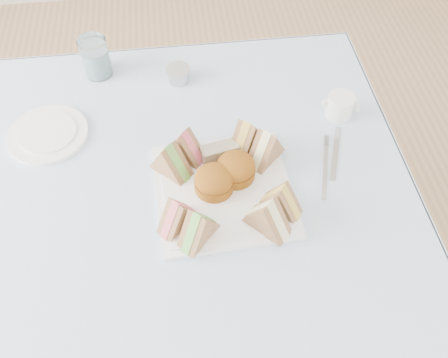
{
  "coord_description": "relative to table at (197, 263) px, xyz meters",
  "views": [
    {
      "loc": [
        0.0,
        -0.63,
        1.62
      ],
      "look_at": [
        0.08,
        -0.02,
        0.8
      ],
      "focal_mm": 38.0,
      "sensor_mm": 36.0,
      "label": 1
    }
  ],
  "objects": [
    {
      "name": "sandwich_fl_b",
      "position": [
        0.01,
        -0.14,
        0.43
      ],
      "size": [
        0.1,
        0.1,
        0.09
      ],
      "primitive_type": null,
      "rotation": [
        0.0,
        0.0,
        0.82
      ],
      "color": "#9B7149",
      "rests_on": "serving_plate"
    },
    {
      "name": "sandwich_fl_a",
      "position": [
        -0.03,
        -0.1,
        0.43
      ],
      "size": [
        0.1,
        0.09,
        0.08
      ],
      "primitive_type": null,
      "rotation": [
        0.0,
        0.0,
        0.72
      ],
      "color": "#9B7149",
      "rests_on": "serving_plate"
    },
    {
      "name": "sandwich_bl_a",
      "position": [
        -0.04,
        0.04,
        0.43
      ],
      "size": [
        0.1,
        0.1,
        0.09
      ],
      "primitive_type": null,
      "rotation": [
        0.0,
        0.0,
        2.35
      ],
      "color": "#9B7149",
      "rests_on": "serving_plate"
    },
    {
      "name": "sandwich_fr_b",
      "position": [
        0.15,
        -0.13,
        0.43
      ],
      "size": [
        0.1,
        0.11,
        0.09
      ],
      "primitive_type": null,
      "rotation": [
        0.0,
        0.0,
        -0.8
      ],
      "color": "#9B7149",
      "rests_on": "serving_plate"
    },
    {
      "name": "knife",
      "position": [
        0.35,
        0.06,
        0.38
      ],
      "size": [
        0.07,
        0.16,
        0.0
      ],
      "primitive_type": "cube",
      "rotation": [
        0.0,
        0.0,
        -0.34
      ],
      "color": "#B1B1B3",
      "rests_on": "tablecloth"
    },
    {
      "name": "pastry_slice",
      "position": [
        0.08,
        0.07,
        0.41
      ],
      "size": [
        0.09,
        0.05,
        0.04
      ],
      "primitive_type": "cube",
      "rotation": [
        0.0,
        0.0,
        0.21
      ],
      "color": "tan",
      "rests_on": "serving_plate"
    },
    {
      "name": "side_plate",
      "position": [
        -0.33,
        0.2,
        0.38
      ],
      "size": [
        0.26,
        0.26,
        0.01
      ],
      "primitive_type": "cylinder",
      "rotation": [
        0.0,
        0.0,
        0.41
      ],
      "color": "white",
      "rests_on": "tablecloth"
    },
    {
      "name": "sandwich_br_a",
      "position": [
        0.18,
        0.05,
        0.43
      ],
      "size": [
        0.11,
        0.11,
        0.09
      ],
      "primitive_type": null,
      "rotation": [
        0.0,
        0.0,
        -2.35
      ],
      "color": "#9B7149",
      "rests_on": "serving_plate"
    },
    {
      "name": "sandwich_bl_b",
      "position": [
        -0.0,
        0.08,
        0.43
      ],
      "size": [
        0.1,
        0.1,
        0.08
      ],
      "primitive_type": null,
      "rotation": [
        0.0,
        0.0,
        2.46
      ],
      "color": "#9B7149",
      "rests_on": "serving_plate"
    },
    {
      "name": "water_glass",
      "position": [
        -0.22,
        0.42,
        0.43
      ],
      "size": [
        0.08,
        0.08,
        0.11
      ],
      "primitive_type": "cylinder",
      "rotation": [
        0.0,
        0.0,
        0.02
      ],
      "color": "white",
      "rests_on": "tablecloth"
    },
    {
      "name": "floor",
      "position": [
        0.0,
        0.0,
        -0.37
      ],
      "size": [
        4.0,
        4.0,
        0.0
      ],
      "primitive_type": "plane",
      "color": "#9E7751",
      "rests_on": "ground"
    },
    {
      "name": "sandwich_fr_a",
      "position": [
        0.19,
        -0.09,
        0.43
      ],
      "size": [
        0.1,
        0.09,
        0.08
      ],
      "primitive_type": null,
      "rotation": [
        0.0,
        0.0,
        -0.66
      ],
      "color": "#9B7149",
      "rests_on": "serving_plate"
    },
    {
      "name": "scone_right",
      "position": [
        0.11,
        0.01,
        0.42
      ],
      "size": [
        0.12,
        0.12,
        0.06
      ],
      "primitive_type": "cylinder",
      "rotation": [
        0.0,
        0.0,
        0.42
      ],
      "color": "#A95713",
      "rests_on": "serving_plate"
    },
    {
      "name": "serving_plate",
      "position": [
        0.08,
        -0.02,
        0.38
      ],
      "size": [
        0.31,
        0.31,
        0.01
      ],
      "primitive_type": "cube",
      "rotation": [
        0.0,
        0.0,
        0.05
      ],
      "color": "white",
      "rests_on": "tablecloth"
    },
    {
      "name": "fork",
      "position": [
        0.32,
        0.01,
        0.38
      ],
      "size": [
        0.05,
        0.16,
        0.0
      ],
      "primitive_type": "cube",
      "rotation": [
        0.0,
        0.0,
        -0.29
      ],
      "color": "#B1B1B3",
      "rests_on": "tablecloth"
    },
    {
      "name": "creamer_jug",
      "position": [
        0.39,
        0.18,
        0.41
      ],
      "size": [
        0.07,
        0.07,
        0.06
      ],
      "primitive_type": "cylinder",
      "rotation": [
        0.0,
        0.0,
        -0.08
      ],
      "color": "white",
      "rests_on": "tablecloth"
    },
    {
      "name": "tea_strainer",
      "position": [
        0.0,
        0.36,
        0.39
      ],
      "size": [
        0.08,
        0.08,
        0.04
      ],
      "primitive_type": "cylinder",
      "rotation": [
        0.0,
        0.0,
        0.35
      ],
      "color": "#B1B1B3",
      "rests_on": "tablecloth"
    },
    {
      "name": "sandwich_br_b",
      "position": [
        0.14,
        0.09,
        0.43
      ],
      "size": [
        0.1,
        0.11,
        0.09
      ],
      "primitive_type": null,
      "rotation": [
        0.0,
        0.0,
        -2.32
      ],
      "color": "#9B7149",
      "rests_on": "serving_plate"
    },
    {
      "name": "tablecloth",
      "position": [
        0.0,
        0.0,
        0.37
      ],
      "size": [
        1.02,
        1.02,
        0.01
      ],
      "primitive_type": "cube",
      "color": "#AFC6E0",
      "rests_on": "table"
    },
    {
      "name": "table",
      "position": [
        0.0,
        0.0,
        0.0
      ],
      "size": [
        0.9,
        0.9,
        0.74
      ],
      "primitive_type": "cube",
      "color": "brown",
      "rests_on": "floor"
    },
    {
      "name": "scone_left",
      "position": [
        0.05,
        -0.02,
        0.42
      ],
      "size": [
        0.1,
        0.1,
        0.06
      ],
      "primitive_type": "cylinder",
      "rotation": [
        0.0,
        0.0,
        0.19
      ],
      "color": "#A95713",
      "rests_on": "serving_plate"
    }
  ]
}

